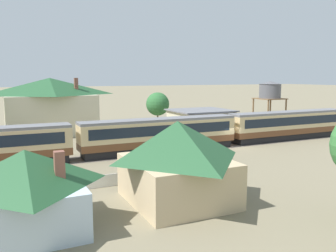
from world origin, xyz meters
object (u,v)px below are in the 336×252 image
object	(u,v)px
cottage_dark_green_roof_2	(177,160)
station_building	(201,122)
water_tower	(270,91)
yard_tree_2	(158,104)
cottage_dark_green_roof	(26,189)
parked_car_red	(11,180)
parked_car_green	(201,160)
passenger_train	(162,133)
station_house_dark_green_roof	(51,105)

from	to	relation	value
cottage_dark_green_roof_2	station_building	bearing A→B (deg)	56.24
water_tower	yard_tree_2	world-z (taller)	water_tower
cottage_dark_green_roof	parked_car_red	bearing A→B (deg)	93.93
parked_car_green	yard_tree_2	bearing A→B (deg)	77.97
parked_car_red	parked_car_green	distance (m)	17.90
parked_car_red	parked_car_green	xyz separation A→B (m)	(17.88, -0.80, 0.04)
parked_car_red	cottage_dark_green_roof_2	bearing A→B (deg)	-44.28
parked_car_green	parked_car_red	bearing A→B (deg)	179.49
passenger_train	cottage_dark_green_roof	size ratio (longest dim) A/B	8.69
cottage_dark_green_roof_2	yard_tree_2	bearing A→B (deg)	68.52
station_house_dark_green_roof	parked_car_red	world-z (taller)	station_house_dark_green_roof
water_tower	cottage_dark_green_roof_2	distance (m)	43.49
cottage_dark_green_roof	parked_car_green	xyz separation A→B (m)	(17.20, 9.02, -1.93)
parked_car_red	parked_car_green	size ratio (longest dim) A/B	1.11
water_tower	cottage_dark_green_roof	distance (m)	52.12
cottage_dark_green_roof	parked_car_red	xyz separation A→B (m)	(-0.67, 9.82, -1.98)
station_building	parked_car_red	size ratio (longest dim) A/B	1.90
cottage_dark_green_roof	parked_car_green	bearing A→B (deg)	27.68
passenger_train	station_house_dark_green_roof	bearing A→B (deg)	118.22
passenger_train	station_building	bearing A→B (deg)	40.03
station_building	parked_car_red	distance (m)	32.21
station_house_dark_green_roof	yard_tree_2	size ratio (longest dim) A/B	2.25
station_house_dark_green_roof	cottage_dark_green_roof_2	size ratio (longest dim) A/B	1.76
station_building	parked_car_green	size ratio (longest dim) A/B	2.11
parked_car_red	parked_car_green	bearing A→B (deg)	-6.94
passenger_train	cottage_dark_green_roof_2	xyz separation A→B (m)	(-6.23, -16.33, 0.82)
station_building	yard_tree_2	bearing A→B (deg)	111.39
cottage_dark_green_roof	parked_car_red	distance (m)	10.04
parked_car_green	water_tower	bearing A→B (deg)	39.22
cottage_dark_green_roof	parked_car_green	size ratio (longest dim) A/B	1.60
passenger_train	station_building	world-z (taller)	passenger_train
yard_tree_2	station_building	bearing A→B (deg)	-68.61
station_house_dark_green_roof	parked_car_red	size ratio (longest dim) A/B	2.95
cottage_dark_green_roof	yard_tree_2	distance (m)	42.17
cottage_dark_green_roof	cottage_dark_green_roof_2	distance (m)	10.28
parked_car_green	yard_tree_2	world-z (taller)	yard_tree_2
station_building	water_tower	world-z (taller)	water_tower
cottage_dark_green_roof	parked_car_green	distance (m)	19.52
station_building	parked_car_green	bearing A→B (deg)	-120.37
station_house_dark_green_roof	cottage_dark_green_roof	xyz separation A→B (m)	(-6.06, -36.42, -2.04)
passenger_train	parked_car_red	bearing A→B (deg)	-157.21
cottage_dark_green_roof_2	water_tower	bearing A→B (deg)	40.38
station_building	parked_car_red	xyz separation A→B (m)	(-27.82, -16.17, -1.43)
station_building	parked_car_red	bearing A→B (deg)	-149.83
station_building	station_house_dark_green_roof	size ratio (longest dim) A/B	0.64
cottage_dark_green_roof	station_building	bearing A→B (deg)	43.76
yard_tree_2	parked_car_green	bearing A→B (deg)	-104.08
cottage_dark_green_roof	parked_car_red	size ratio (longest dim) A/B	1.44
passenger_train	station_house_dark_green_roof	size ratio (longest dim) A/B	4.25
cottage_dark_green_roof	yard_tree_2	xyz separation A→B (m)	(23.68, 34.85, 1.79)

